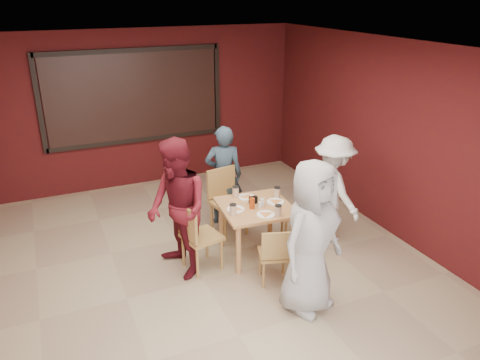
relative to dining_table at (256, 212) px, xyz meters
name	(u,v)px	position (x,y,z in m)	size (l,w,h in m)	color
floor	(203,280)	(-0.87, -0.31, -0.65)	(7.00, 7.00, 0.00)	tan
window_blinds	(134,97)	(-0.87, 3.14, 1.00)	(3.00, 0.02, 1.50)	black
dining_table	(256,212)	(0.00, 0.00, 0.00)	(1.00, 1.00, 0.89)	tan
chair_front	(275,253)	(-0.08, -0.73, -0.21)	(0.47, 0.47, 0.77)	#A77D41
chair_back	(226,197)	(-0.11, 0.79, -0.10)	(0.55, 0.55, 0.97)	#A77D41
chair_left	(196,234)	(-0.85, -0.04, -0.12)	(0.53, 0.53, 0.92)	#A77D41
chair_right	(303,208)	(0.76, 0.03, -0.11)	(0.59, 0.59, 0.95)	#A77D41
diner_front	(311,238)	(0.05, -1.27, 0.25)	(0.87, 0.57, 1.79)	#A7A7A7
diner_back	(224,175)	(-0.02, 1.08, 0.13)	(0.57, 0.37, 1.55)	#2F4254
diner_left	(177,209)	(-1.07, 0.00, 0.25)	(0.87, 0.68, 1.78)	maroon
diner_right	(333,189)	(1.19, -0.03, 0.14)	(1.01, 0.58, 1.56)	white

